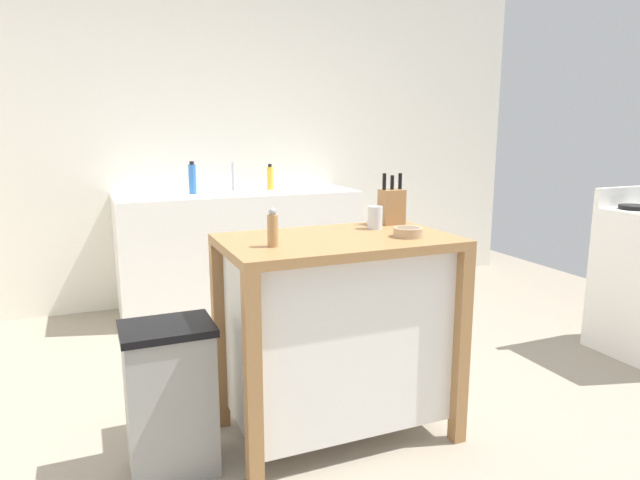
{
  "coord_description": "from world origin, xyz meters",
  "views": [
    {
      "loc": [
        -1.08,
        -1.99,
        1.39
      ],
      "look_at": [
        -0.08,
        0.39,
        0.87
      ],
      "focal_mm": 31.68,
      "sensor_mm": 36.0,
      "label": 1
    }
  ],
  "objects_px": {
    "kitchen_island": "(337,326)",
    "bottle_spray_cleaner": "(270,178)",
    "drinking_cup": "(375,218)",
    "bottle_hand_soap": "(192,179)",
    "knife_block": "(392,206)",
    "sink_faucet": "(233,177)",
    "pepper_grinder": "(273,229)",
    "trash_bin": "(171,398)",
    "bowl_ceramic_small": "(408,232)"
  },
  "relations": [
    {
      "from": "drinking_cup",
      "to": "pepper_grinder",
      "type": "bearing_deg",
      "value": -160.94
    },
    {
      "from": "bowl_ceramic_small",
      "to": "pepper_grinder",
      "type": "distance_m",
      "value": 0.61
    },
    {
      "from": "kitchen_island",
      "to": "sink_faucet",
      "type": "bearing_deg",
      "value": 87.74
    },
    {
      "from": "drinking_cup",
      "to": "bottle_hand_soap",
      "type": "height_order",
      "value": "bottle_hand_soap"
    },
    {
      "from": "pepper_grinder",
      "to": "sink_faucet",
      "type": "distance_m",
      "value": 2.27
    },
    {
      "from": "drinking_cup",
      "to": "bottle_hand_soap",
      "type": "distance_m",
      "value": 1.99
    },
    {
      "from": "drinking_cup",
      "to": "bowl_ceramic_small",
      "type": "bearing_deg",
      "value": -80.19
    },
    {
      "from": "trash_bin",
      "to": "bottle_hand_soap",
      "type": "xyz_separation_m",
      "value": [
        0.49,
        2.05,
        0.7
      ]
    },
    {
      "from": "drinking_cup",
      "to": "bottle_spray_cleaner",
      "type": "bearing_deg",
      "value": 86.31
    },
    {
      "from": "knife_block",
      "to": "bowl_ceramic_small",
      "type": "relative_size",
      "value": 1.97
    },
    {
      "from": "bowl_ceramic_small",
      "to": "trash_bin",
      "type": "relative_size",
      "value": 0.2
    },
    {
      "from": "kitchen_island",
      "to": "bottle_spray_cleaner",
      "type": "xyz_separation_m",
      "value": [
        0.37,
        2.11,
        0.48
      ]
    },
    {
      "from": "bowl_ceramic_small",
      "to": "pepper_grinder",
      "type": "bearing_deg",
      "value": 176.86
    },
    {
      "from": "drinking_cup",
      "to": "bottle_hand_soap",
      "type": "bearing_deg",
      "value": 104.44
    },
    {
      "from": "sink_faucet",
      "to": "knife_block",
      "type": "bearing_deg",
      "value": -81.32
    },
    {
      "from": "knife_block",
      "to": "bottle_spray_cleaner",
      "type": "xyz_separation_m",
      "value": [
        -0.01,
        1.91,
        -0.02
      ]
    },
    {
      "from": "bottle_spray_cleaner",
      "to": "sink_faucet",
      "type": "bearing_deg",
      "value": 171.99
    },
    {
      "from": "drinking_cup",
      "to": "bottle_spray_cleaner",
      "type": "height_order",
      "value": "bottle_spray_cleaner"
    },
    {
      "from": "kitchen_island",
      "to": "bottle_hand_soap",
      "type": "height_order",
      "value": "bottle_hand_soap"
    },
    {
      "from": "pepper_grinder",
      "to": "bottle_spray_cleaner",
      "type": "distance_m",
      "value": 2.3
    },
    {
      "from": "bowl_ceramic_small",
      "to": "drinking_cup",
      "type": "height_order",
      "value": "drinking_cup"
    },
    {
      "from": "bowl_ceramic_small",
      "to": "sink_faucet",
      "type": "relative_size",
      "value": 0.58
    },
    {
      "from": "kitchen_island",
      "to": "bowl_ceramic_small",
      "type": "relative_size",
      "value": 7.92
    },
    {
      "from": "pepper_grinder",
      "to": "bowl_ceramic_small",
      "type": "bearing_deg",
      "value": -3.14
    },
    {
      "from": "knife_block",
      "to": "sink_faucet",
      "type": "relative_size",
      "value": 1.14
    },
    {
      "from": "bottle_hand_soap",
      "to": "bowl_ceramic_small",
      "type": "bearing_deg",
      "value": -76.04
    },
    {
      "from": "trash_bin",
      "to": "bottle_hand_soap",
      "type": "relative_size",
      "value": 2.6
    },
    {
      "from": "kitchen_island",
      "to": "bottle_spray_cleaner",
      "type": "bearing_deg",
      "value": 79.98
    },
    {
      "from": "kitchen_island",
      "to": "drinking_cup",
      "type": "height_order",
      "value": "drinking_cup"
    },
    {
      "from": "kitchen_island",
      "to": "pepper_grinder",
      "type": "distance_m",
      "value": 0.58
    },
    {
      "from": "bowl_ceramic_small",
      "to": "drinking_cup",
      "type": "relative_size",
      "value": 1.19
    },
    {
      "from": "kitchen_island",
      "to": "knife_block",
      "type": "relative_size",
      "value": 4.02
    },
    {
      "from": "bottle_spray_cleaner",
      "to": "drinking_cup",
      "type": "bearing_deg",
      "value": -93.69
    },
    {
      "from": "bottle_hand_soap",
      "to": "kitchen_island",
      "type": "bearing_deg",
      "value": -82.99
    },
    {
      "from": "bottle_spray_cleaner",
      "to": "bottle_hand_soap",
      "type": "relative_size",
      "value": 0.84
    },
    {
      "from": "sink_faucet",
      "to": "bottle_hand_soap",
      "type": "xyz_separation_m",
      "value": [
        -0.34,
        -0.11,
        0.0
      ]
    },
    {
      "from": "kitchen_island",
      "to": "bottle_hand_soap",
      "type": "relative_size",
      "value": 4.15
    },
    {
      "from": "knife_block",
      "to": "sink_faucet",
      "type": "bearing_deg",
      "value": 98.68
    },
    {
      "from": "bowl_ceramic_small",
      "to": "drinking_cup",
      "type": "distance_m",
      "value": 0.23
    },
    {
      "from": "kitchen_island",
      "to": "bottle_spray_cleaner",
      "type": "relative_size",
      "value": 4.95
    },
    {
      "from": "knife_block",
      "to": "trash_bin",
      "type": "distance_m",
      "value": 1.34
    },
    {
      "from": "pepper_grinder",
      "to": "drinking_cup",
      "type": "bearing_deg",
      "value": 19.06
    },
    {
      "from": "drinking_cup",
      "to": "bottle_spray_cleaner",
      "type": "xyz_separation_m",
      "value": [
        0.13,
        1.99,
        0.02
      ]
    },
    {
      "from": "bowl_ceramic_small",
      "to": "trash_bin",
      "type": "bearing_deg",
      "value": 174.11
    },
    {
      "from": "drinking_cup",
      "to": "pepper_grinder",
      "type": "relative_size",
      "value": 0.68
    },
    {
      "from": "drinking_cup",
      "to": "pepper_grinder",
      "type": "xyz_separation_m",
      "value": [
        -0.57,
        -0.2,
        0.02
      ]
    },
    {
      "from": "knife_block",
      "to": "drinking_cup",
      "type": "xyz_separation_m",
      "value": [
        -0.14,
        -0.09,
        -0.04
      ]
    },
    {
      "from": "knife_block",
      "to": "pepper_grinder",
      "type": "relative_size",
      "value": 1.6
    },
    {
      "from": "drinking_cup",
      "to": "sink_faucet",
      "type": "distance_m",
      "value": 2.04
    },
    {
      "from": "drinking_cup",
      "to": "bottle_spray_cleaner",
      "type": "relative_size",
      "value": 0.52
    }
  ]
}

